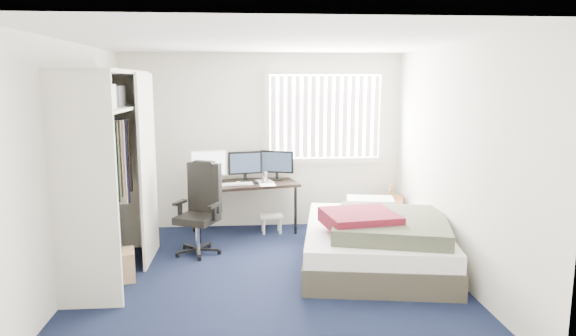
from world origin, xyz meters
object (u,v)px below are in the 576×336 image
at_px(desk, 244,180).
at_px(office_chair, 200,218).
at_px(nightstand, 390,204).
at_px(bed, 376,240).

relative_size(desk, office_chair, 1.38).
relative_size(office_chair, nightstand, 1.44).
relative_size(nightstand, bed, 0.33).
bearing_deg(office_chair, nightstand, 13.01).
distance_m(desk, bed, 2.13).
xyz_separation_m(office_chair, bed, (2.07, -0.61, -0.14)).
distance_m(desk, nightstand, 2.06).
bearing_deg(nightstand, office_chair, -166.99).
distance_m(office_chair, bed, 2.16).
bearing_deg(bed, office_chair, 163.68).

